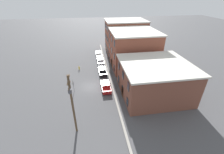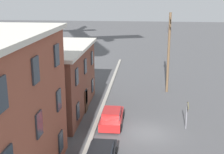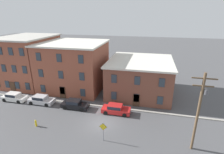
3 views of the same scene
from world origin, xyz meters
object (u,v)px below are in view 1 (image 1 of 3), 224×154
car_black (103,71)px  fire_hydrant (79,68)px  car_red (106,86)px  utility_pole (72,103)px  car_silver (101,61)px  car_white (99,54)px  caution_sign (73,84)px

car_black → fire_hydrant: size_ratio=4.58×
car_black → car_red: size_ratio=1.00×
utility_pole → fire_hydrant: size_ratio=9.57×
car_silver → fire_hydrant: size_ratio=4.58×
car_white → caution_sign: size_ratio=1.78×
car_silver → utility_pole: 24.18m
car_silver → car_red: (13.06, -0.11, 0.00)m
car_red → fire_hydrant: bearing=-150.0°
car_black → car_red: 6.83m
car_silver → car_red: same height
car_white → utility_pole: utility_pole is taller
car_black → utility_pole: (16.89, -5.47, 4.41)m
car_silver → caution_sign: size_ratio=1.78×
car_white → car_silver: bearing=1.1°
utility_pole → car_black: bearing=162.1°
car_silver → utility_pole: bearing=-13.5°
car_white → caution_sign: 19.33m
fire_hydrant → utility_pole: bearing=0.9°
car_red → fire_hydrant: (-9.95, -5.75, -0.27)m
car_silver → fire_hydrant: 6.64m
caution_sign → car_white: bearing=160.5°
car_white → car_silver: 5.30m
car_black → utility_pole: utility_pole is taller
caution_sign → utility_pole: bearing=5.6°
utility_pole → car_white: bearing=169.1°
car_black → caution_sign: caution_sign is taller
car_silver → car_black: 6.23m
utility_pole → fire_hydrant: utility_pole is taller
car_black → utility_pole: 18.30m
car_silver → car_black: (6.23, -0.09, 0.00)m
caution_sign → fire_hydrant: 9.88m
car_silver → car_black: same height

